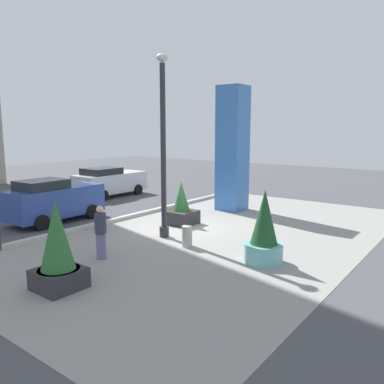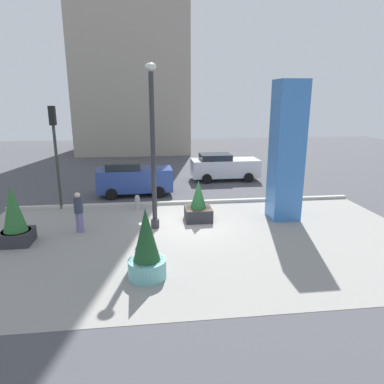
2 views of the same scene
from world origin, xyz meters
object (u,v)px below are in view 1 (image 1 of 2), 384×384
Objects in this scene: lamp_post at (163,151)px; potted_plant_curbside at (264,232)px; pedestrian_by_curb at (101,230)px; potted_plant_near_right at (58,250)px; car_passing_lane at (54,200)px; art_pillar_blue at (232,149)px; fire_hydrant at (100,221)px; potted_plant_by_pillar at (181,208)px; concrete_bollard at (187,236)px; car_intersection at (110,182)px.

lamp_post is 4.94m from potted_plant_curbside.
potted_plant_curbside is 1.33× the size of pedestrian_by_curb.
pedestrian_by_curb is at bearing 23.98° from potted_plant_near_right.
lamp_post is at bearing 1.98° from pedestrian_by_curb.
potted_plant_curbside is 9.92m from car_passing_lane.
art_pillar_blue is 8.27× the size of fire_hydrant.
potted_plant_by_pillar is at bearing -57.29° from car_passing_lane.
potted_plant_curbside is 5.61m from potted_plant_by_pillar.
lamp_post is at bearing 85.72° from potted_plant_curbside.
fire_hydrant is at bearing 144.77° from potted_plant_by_pillar.
potted_plant_curbside reaches higher than concrete_bollard.
car_intersection is (-1.09, 8.10, -2.19)m from art_pillar_blue.
potted_plant_by_pillar is at bearing 42.33° from concrete_bollard.
pedestrian_by_curb is at bearing -170.38° from potted_plant_by_pillar.
art_pillar_blue is at bearing 6.10° from lamp_post.
art_pillar_blue reaches higher than potted_plant_curbside.
potted_plant_near_right is 1.36× the size of pedestrian_by_curb.
lamp_post is 6.10m from car_passing_lane.
car_intersection is (10.15, 9.82, -0.12)m from potted_plant_near_right.
lamp_post reaches higher than pedestrian_by_curb.
art_pillar_blue is 3.61× the size of pedestrian_by_curb.
car_passing_lane reaches higher than concrete_bollard.
car_passing_lane is at bearing 145.09° from art_pillar_blue.
fire_hydrant is (4.47, 3.82, -0.67)m from potted_plant_near_right.
concrete_bollard is 0.18× the size of car_passing_lane.
car_passing_lane is at bearing 101.09° from lamp_post.
fire_hydrant is at bearing 94.79° from concrete_bollard.
car_intersection is 2.65× the size of pedestrian_by_curb.
potted_plant_curbside is 0.50× the size of car_intersection.
lamp_post is 3.90m from pedestrian_by_curb.
art_pillar_blue is 1.36× the size of car_intersection.
fire_hydrant is (-6.77, 2.11, -2.73)m from art_pillar_blue.
car_passing_lane is at bearing 94.40° from potted_plant_curbside.
fire_hydrant is at bearing -133.45° from car_intersection.
art_pillar_blue is 11.56m from potted_plant_near_right.
car_passing_lane is (-1.09, 5.54, -2.31)m from lamp_post.
art_pillar_blue is 8.29m from potted_plant_curbside.
fire_hydrant is 0.44× the size of pedestrian_by_curb.
car_intersection is at bearing 62.46° from concrete_bollard.
car_intersection is at bearing 47.96° from pedestrian_by_curb.
car_intersection is at bearing 97.64° from art_pillar_blue.
concrete_bollard is at bearing -161.75° from art_pillar_blue.
potted_plant_by_pillar is (7.28, 1.83, -0.33)m from potted_plant_near_right.
lamp_post is at bearing -73.28° from fire_hydrant.
car_intersection is at bearing 44.03° from potted_plant_near_right.
potted_plant_by_pillar is (2.31, 5.11, -0.25)m from potted_plant_curbside.
potted_plant_curbside reaches higher than pedestrian_by_curb.
potted_plant_curbside is at bearing -87.11° from concrete_bollard.
potted_plant_near_right is 7.52m from potted_plant_by_pillar.
pedestrian_by_curb is (-2.03, -5.65, -0.02)m from car_passing_lane.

